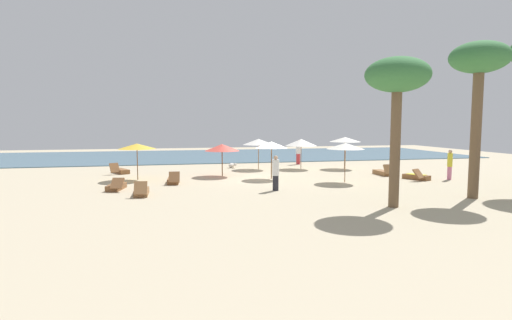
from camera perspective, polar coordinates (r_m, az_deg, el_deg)
The scene contains 21 objects.
ground_plane at distance 24.05m, azimuth 0.93°, elevation -2.62°, with size 60.00×60.00×0.00m, color #BCAD8E.
ocean_water at distance 40.69m, azimuth -4.51°, elevation 0.67°, with size 48.00×16.00×0.06m, color #476B7F.
umbrella_0 at distance 28.63m, azimuth 0.35°, elevation 2.58°, with size 2.23×2.23×2.16m.
umbrella_1 at distance 22.84m, azimuth 12.53°, elevation 1.94°, with size 2.07×2.07×2.19m.
umbrella_2 at distance 23.77m, azimuth 2.21°, elevation 2.15°, with size 1.90×1.90×2.20m.
umbrella_3 at distance 29.05m, azimuth 6.40°, elevation 2.49°, with size 2.25×2.25×2.15m.
umbrella_4 at distance 29.77m, azimuth 12.49°, elevation 2.85°, with size 2.24×2.24×2.28m.
umbrella_5 at distance 24.27m, azimuth -16.49°, elevation 1.87°, with size 2.16×2.16×2.11m.
umbrella_6 at distance 25.05m, azimuth -4.82°, elevation 1.77°, with size 2.17×2.17×2.00m.
lounger_0 at distance 26.77m, azimuth 17.53°, elevation -1.69°, with size 0.61×1.64×0.74m.
lounger_1 at distance 22.54m, azimuth -11.61°, elevation -2.83°, with size 0.70×1.71×0.71m.
lounger_2 at distance 19.24m, azimuth -15.90°, elevation -4.32°, with size 0.62×1.67×0.72m.
lounger_3 at distance 25.32m, azimuth 21.76°, elevation -2.20°, with size 1.26×1.77×0.69m.
lounger_4 at distance 27.81m, azimuth -18.63°, elevation -1.46°, with size 1.28×1.72×0.74m.
lounger_5 at distance 21.12m, azimuth -19.15°, elevation -3.56°, with size 0.91×1.79×0.66m.
person_0 at distance 26.00m, azimuth 25.73°, elevation -0.54°, with size 0.35×0.35×1.76m.
person_1 at distance 19.67m, azimuth 2.80°, elevation -1.85°, with size 0.41×0.41×1.73m.
person_2 at distance 32.24m, azimuth 6.00°, elevation 1.13°, with size 0.42×0.42×1.94m.
palm_0 at distance 16.67m, azimuth 19.36°, elevation 10.55°, with size 2.47×2.47×5.83m.
palm_1 at distance 20.12m, azimuth 29.03°, elevation 11.53°, with size 2.47×2.47×6.78m.
dog at distance 29.65m, azimuth -3.40°, elevation -0.75°, with size 0.71×0.75×0.37m.
Camera 1 is at (-5.41, -23.19, 3.32)m, focal length 28.27 mm.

